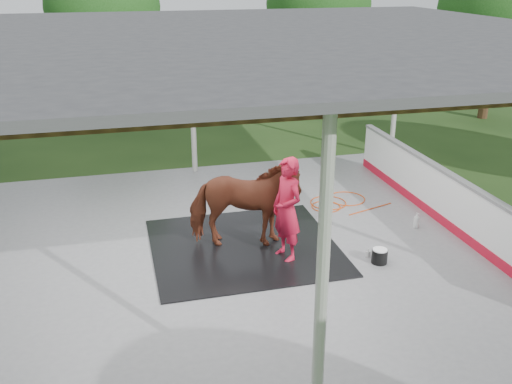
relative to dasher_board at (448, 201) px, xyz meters
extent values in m
plane|color=#1E3814|center=(-4.60, 0.00, -0.59)|extent=(100.00, 100.00, 0.00)
cube|color=slate|center=(-4.60, 0.00, -0.57)|extent=(12.00, 10.00, 0.05)
cylinder|color=beige|center=(-4.60, -4.70, 1.38)|extent=(0.14, 0.14, 3.85)
cylinder|color=beige|center=(-4.60, 4.70, 1.38)|extent=(0.14, 0.14, 3.85)
cylinder|color=beige|center=(1.10, 4.70, 1.38)|extent=(0.14, 0.14, 3.85)
cube|color=brown|center=(-4.60, -4.50, 3.26)|extent=(12.00, 0.10, 0.18)
cube|color=brown|center=(-4.60, -3.00, 3.26)|extent=(12.00, 0.10, 0.18)
cube|color=brown|center=(-4.60, -1.50, 3.26)|extent=(12.00, 0.10, 0.18)
cube|color=brown|center=(-4.60, 0.00, 3.26)|extent=(12.00, 0.10, 0.18)
cube|color=brown|center=(-4.60, 1.50, 3.26)|extent=(12.00, 0.10, 0.18)
cube|color=brown|center=(-4.60, 3.00, 3.26)|extent=(12.00, 0.10, 0.18)
cube|color=brown|center=(-4.60, 4.50, 3.26)|extent=(12.00, 0.10, 0.18)
cube|color=#38383A|center=(-4.60, 0.00, 3.46)|extent=(12.60, 10.60, 0.10)
cube|color=red|center=(0.00, 0.00, -0.44)|extent=(0.14, 8.00, 0.20)
cube|color=white|center=(0.00, 0.00, 0.06)|extent=(0.12, 8.00, 1.00)
cube|color=slate|center=(0.00, 0.00, 0.58)|extent=(0.16, 8.00, 0.06)
cylinder|color=#382314|center=(-6.60, 12.00, 0.51)|extent=(0.36, 0.36, 2.20)
sphere|color=#194714|center=(-6.60, 12.00, 3.21)|extent=(4.00, 4.00, 4.00)
cylinder|color=#382314|center=(1.40, 12.00, 0.51)|extent=(0.36, 0.36, 2.20)
sphere|color=#194714|center=(1.40, 12.00, 3.21)|extent=(4.00, 4.00, 4.00)
cylinder|color=#382314|center=(6.40, 8.00, 0.51)|extent=(0.36, 0.36, 2.20)
sphere|color=#194714|center=(6.40, 8.00, 3.21)|extent=(4.00, 4.00, 4.00)
cube|color=black|center=(-4.34, 0.06, -0.53)|extent=(3.53, 3.31, 0.03)
imported|color=brown|center=(-4.34, 0.06, 0.36)|extent=(2.23, 1.36, 1.76)
imported|color=red|center=(-3.68, -0.54, 0.44)|extent=(0.66, 0.82, 1.96)
cylinder|color=black|center=(-2.08, -1.16, -0.41)|extent=(0.29, 0.29, 0.26)
cylinder|color=white|center=(-2.08, -1.16, -0.28)|extent=(0.27, 0.27, 0.03)
imported|color=silver|center=(-0.66, 0.04, -0.38)|extent=(0.16, 0.16, 0.33)
imported|color=#338CD8|center=(-2.18, -0.89, -0.46)|extent=(0.10, 0.10, 0.17)
torus|color=#BC3F0D|center=(-1.96, 1.73, -0.53)|extent=(0.83, 0.83, 0.02)
torus|color=#BC3F0D|center=(-1.46, 1.86, -0.53)|extent=(0.87, 0.87, 0.02)
torus|color=#BC3F0D|center=(-2.09, 1.53, -0.53)|extent=(0.67, 0.67, 0.02)
cylinder|color=#BC3F0D|center=(-1.17, 1.16, -0.53)|extent=(1.20, 0.41, 0.02)
camera|label=1|loc=(-6.56, -9.58, 4.54)|focal=40.00mm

